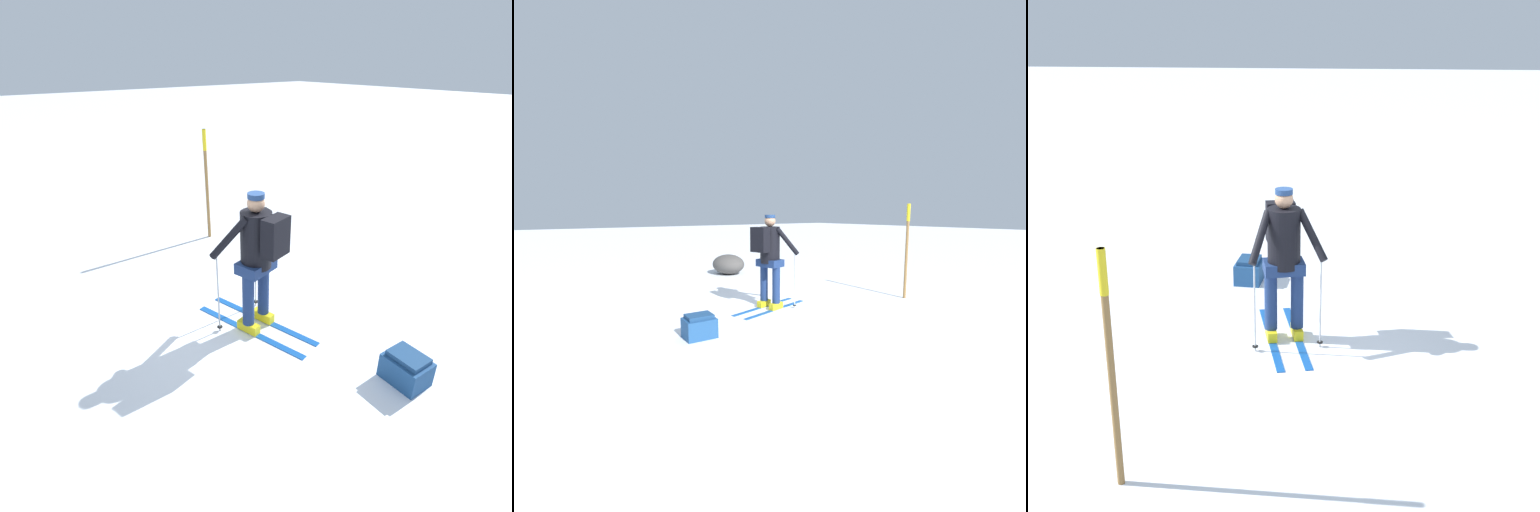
% 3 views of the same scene
% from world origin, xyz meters
% --- Properties ---
extents(ground_plane, '(80.00, 80.00, 0.00)m').
position_xyz_m(ground_plane, '(0.00, 0.00, 0.00)').
color(ground_plane, white).
extents(skier, '(0.91, 1.75, 1.82)m').
position_xyz_m(skier, '(-0.13, 0.37, 1.08)').
color(skier, '#144C9E').
rests_on(skier, ground_plane).
extents(dropped_backpack, '(0.40, 0.48, 0.35)m').
position_xyz_m(dropped_backpack, '(-0.78, 2.13, 0.17)').
color(dropped_backpack, navy).
rests_on(dropped_backpack, ground_plane).
extents(trail_marker, '(0.07, 0.07, 2.05)m').
position_xyz_m(trail_marker, '(-1.23, -2.51, 1.18)').
color(trail_marker, olive).
rests_on(trail_marker, ground_plane).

